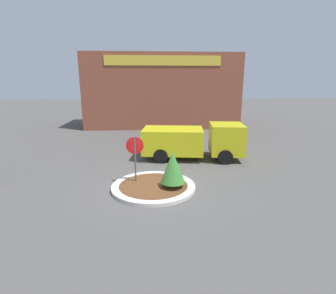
{
  "coord_description": "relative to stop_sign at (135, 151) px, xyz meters",
  "views": [
    {
      "loc": [
        -0.11,
        -11.04,
        4.72
      ],
      "look_at": [
        0.84,
        2.56,
        1.26
      ],
      "focal_mm": 28.0,
      "sensor_mm": 36.0,
      "label": 1
    }
  ],
  "objects": [
    {
      "name": "ground_plane",
      "position": [
        0.81,
        -0.55,
        -1.61
      ],
      "size": [
        120.0,
        120.0,
        0.0
      ],
      "primitive_type": "plane",
      "color": "#514F4C"
    },
    {
      "name": "traffic_island",
      "position": [
        0.81,
        -0.55,
        -1.53
      ],
      "size": [
        3.78,
        3.78,
        0.15
      ],
      "color": "beige",
      "rests_on": "ground_plane"
    },
    {
      "name": "stop_sign",
      "position": [
        0.0,
        0.0,
        0.0
      ],
      "size": [
        0.8,
        0.07,
        2.29
      ],
      "color": "#4C4C51",
      "rests_on": "ground_plane"
    },
    {
      "name": "island_shrub",
      "position": [
        1.67,
        -0.81,
        -0.53
      ],
      "size": [
        1.08,
        1.08,
        1.62
      ],
      "color": "brown",
      "rests_on": "traffic_island"
    },
    {
      "name": "utility_truck",
      "position": [
        3.34,
        4.0,
        -0.45
      ],
      "size": [
        6.31,
        3.08,
        2.18
      ],
      "rotation": [
        0.0,
        0.0,
        -0.13
      ],
      "color": "gold",
      "rests_on": "ground_plane"
    },
    {
      "name": "storefront_building",
      "position": [
        2.03,
        16.95,
        2.08
      ],
      "size": [
        15.58,
        6.07,
        7.36
      ],
      "color": "brown",
      "rests_on": "ground_plane"
    }
  ]
}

